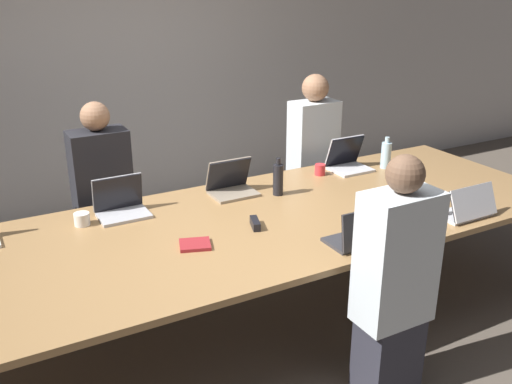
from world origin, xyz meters
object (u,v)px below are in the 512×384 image
object	(u,v)px
laptop_far_center	(231,184)
laptop_near_midright	(362,234)
laptop_near_right	(468,208)
laptop_far_right	(347,160)
cup_far_midleft	(82,219)
person_far_right	(313,157)
laptop_far_midleft	(121,204)
stapler	(255,223)
bottle_far_center	(278,179)
person_far_midleft	(104,200)
bottle_near_right	(428,206)
cup_far_right	(320,170)
bottle_far_right	(386,155)
person_near_midright	(394,284)
cup_near_midright	(387,226)

from	to	relation	value
laptop_far_center	laptop_near_midright	xyz separation A→B (m)	(0.29, -1.10, -0.00)
laptop_near_right	laptop_far_right	xyz separation A→B (m)	(-0.09, 1.14, 0.01)
laptop_far_center	laptop_near_midright	distance (m)	1.13
cup_far_midleft	person_far_right	size ratio (longest dim) A/B	0.07
laptop_far_midleft	stapler	size ratio (longest dim) A/B	2.07
laptop_far_midleft	person_far_right	distance (m)	1.93
cup_far_midleft	bottle_far_center	bearing A→B (deg)	-5.99
person_far_midleft	person_far_right	size ratio (longest dim) A/B	0.98
laptop_far_midleft	bottle_near_right	xyz separation A→B (m)	(1.67, -1.02, 0.03)
bottle_near_right	cup_far_right	xyz separation A→B (m)	(-0.10, 1.04, -0.05)
bottle_far_right	stapler	bearing A→B (deg)	-161.07
person_far_midleft	laptop_far_midleft	bearing A→B (deg)	-89.62
laptop_near_midright	laptop_far_right	world-z (taller)	laptop_far_right
bottle_near_right	person_near_midright	bearing A→B (deg)	-145.98
person_far_midleft	laptop_near_right	size ratio (longest dim) A/B	3.82
bottle_far_center	person_near_midright	bearing A→B (deg)	-91.96
bottle_near_right	laptop_near_midright	bearing A→B (deg)	-171.82
cup_far_midleft	person_near_midright	world-z (taller)	person_near_midright
laptop_far_right	cup_far_right	bearing A→B (deg)	-177.84
laptop_far_midleft	person_far_right	bearing A→B (deg)	16.05
bottle_near_right	laptop_far_midleft	bearing A→B (deg)	148.57
laptop_near_midright	bottle_far_right	world-z (taller)	bottle_far_right
laptop_far_center	person_far_midleft	bearing A→B (deg)	149.55
bottle_far_center	bottle_far_right	world-z (taller)	bottle_far_center
cup_far_right	cup_near_midright	bearing A→B (deg)	-103.25
cup_far_midleft	bottle_far_right	world-z (taller)	bottle_far_right
laptop_near_right	person_near_midright	xyz separation A→B (m)	(-0.90, -0.34, -0.13)
bottle_far_center	cup_far_right	bearing A→B (deg)	22.42
laptop_far_midleft	laptop_near_right	bearing A→B (deg)	-30.04
bottle_near_right	bottle_far_right	distance (m)	1.03
cup_near_midright	laptop_near_right	bearing A→B (deg)	-6.99
person_near_midright	laptop_far_right	world-z (taller)	person_near_midright
laptop_near_midright	bottle_far_center	bearing A→B (deg)	-89.42
bottle_near_right	bottle_far_right	world-z (taller)	bottle_far_right
laptop_far_midleft	laptop_near_right	world-z (taller)	laptop_far_midleft
bottle_far_center	bottle_near_right	world-z (taller)	bottle_far_center
person_far_midleft	cup_near_midright	distance (m)	2.00
bottle_far_center	laptop_far_right	world-z (taller)	bottle_far_center
laptop_far_center	stapler	xyz separation A→B (m)	(-0.13, -0.59, -0.05)
laptop_far_midleft	laptop_far_right	size ratio (longest dim) A/B	1.04
cup_far_right	stapler	xyz separation A→B (m)	(-0.91, -0.61, -0.02)
person_near_midright	person_far_right	world-z (taller)	person_far_right
bottle_far_center	bottle_far_right	size ratio (longest dim) A/B	1.06
person_far_midleft	cup_near_midright	size ratio (longest dim) A/B	16.36
cup_far_midleft	bottle_near_right	world-z (taller)	bottle_near_right
bottle_near_right	cup_near_midright	xyz separation A→B (m)	(-0.35, -0.02, -0.06)
laptop_far_center	bottle_far_right	bearing A→B (deg)	-3.75
laptop_far_midleft	laptop_far_center	bearing A→B (deg)	-0.37
cup_far_right	laptop_near_midright	bearing A→B (deg)	-113.69
cup_far_midleft	stapler	bearing A→B (deg)	-30.61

